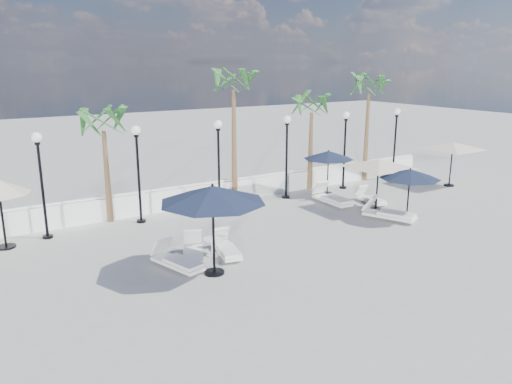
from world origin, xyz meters
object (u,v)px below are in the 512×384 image
lounger_5 (370,198)px  parasol_navy_right (410,174)px  lounger_3 (177,261)px  lounger_4 (226,248)px  lounger_6 (389,213)px  parasol_cream_sq_b (453,142)px  parasol_navy_mid (328,155)px  lounger_2 (193,253)px  parasol_cream_sq_a (379,160)px  lounger_7 (332,198)px  parasol_navy_left (213,195)px

lounger_5 → parasol_navy_right: bearing=-97.1°
lounger_3 → lounger_4: 1.84m
lounger_6 → lounger_5: bearing=38.7°
lounger_3 → parasol_cream_sq_b: size_ratio=0.42×
lounger_5 → parasol_navy_mid: (-0.59, 2.31, 1.67)m
lounger_2 → lounger_6: lounger_6 is taller
parasol_cream_sq_a → parasol_cream_sq_b: bearing=10.5°
lounger_4 → lounger_6: size_ratio=0.85×
lounger_6 → lounger_7: 3.03m
lounger_7 → lounger_3: bearing=-159.0°
lounger_5 → parasol_cream_sq_a: size_ratio=0.35×
lounger_3 → lounger_7: lounger_7 is taller
lounger_5 → lounger_6: 2.47m
lounger_3 → parasol_navy_mid: parasol_navy_mid is taller
lounger_5 → lounger_2: bearing=-164.4°
parasol_navy_left → parasol_cream_sq_b: size_ratio=0.65×
lounger_2 → lounger_5: (9.62, 1.96, -0.03)m
lounger_7 → parasol_cream_sq_a: bearing=-57.8°
lounger_6 → parasol_navy_mid: 4.82m
parasol_cream_sq_b → parasol_navy_left: bearing=-167.1°
parasol_navy_mid → parasol_navy_right: bearing=-89.1°
parasol_cream_sq_a → parasol_navy_mid: bearing=90.5°
lounger_2 → lounger_4: size_ratio=1.08×
lounger_3 → parasol_navy_left: parasol_navy_left is taller
lounger_3 → lounger_7: 9.26m
lounger_7 → parasol_navy_left: parasol_navy_left is taller
lounger_2 → lounger_6: size_ratio=0.92×
lounger_3 → parasol_navy_mid: 10.88m
lounger_5 → parasol_cream_sq_b: 6.12m
parasol_navy_right → parasol_cream_sq_b: parasol_cream_sq_b is taller
lounger_6 → parasol_cream_sq_a: parasol_cream_sq_a is taller
parasol_cream_sq_b → lounger_7: bearing=175.8°
lounger_2 → parasol_navy_right: bearing=19.9°
lounger_7 → parasol_cream_sq_b: (7.34, -0.55, 1.98)m
lounger_2 → parasol_navy_right: parasol_navy_right is taller
lounger_4 → parasol_navy_mid: size_ratio=0.79×
parasol_navy_left → parasol_navy_right: parasol_navy_left is taller
lounger_3 → parasol_cream_sq_a: bearing=-8.9°
lounger_2 → lounger_6: 8.52m
parasol_navy_right → lounger_7: bearing=107.5°
parasol_navy_right → parasol_cream_sq_a: bearing=91.6°
lounger_2 → lounger_3: 0.76m
lounger_5 → parasol_cream_sq_b: bearing=6.6°
lounger_5 → parasol_navy_left: (-9.52, -3.25, 2.24)m
parasol_navy_left → parasol_navy_mid: bearing=31.9°
lounger_3 → parasol_navy_left: size_ratio=0.65×
lounger_5 → parasol_navy_left: 10.31m
lounger_5 → lounger_7: lounger_7 is taller
parasol_navy_left → lounger_6: bearing=7.1°
parasol_navy_mid → parasol_navy_right: 4.90m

